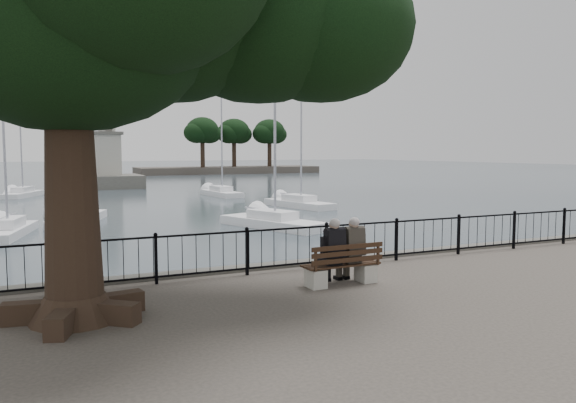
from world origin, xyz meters
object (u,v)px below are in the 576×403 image
lion_monument (108,165)px  person_left (331,254)px  bench (342,270)px  person_right (351,252)px

lion_monument → person_left: bearing=-92.1°
bench → person_left: size_ratio=1.20×
lion_monument → bench: bearing=-91.8°
bench → person_right: person_right is taller
person_left → lion_monument: size_ratio=0.15×
person_left → person_right: same height
person_left → person_right: size_ratio=1.00×
bench → lion_monument: lion_monument is taller
person_left → person_right: bearing=1.2°
bench → person_left: (-0.21, 0.09, 0.33)m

